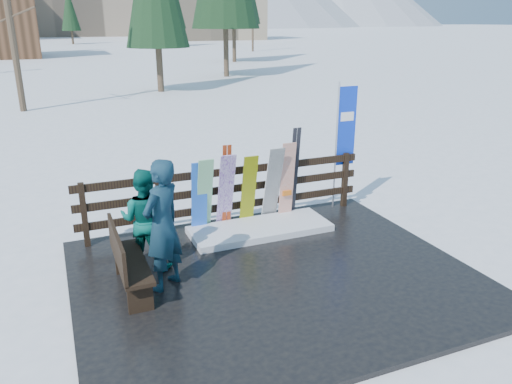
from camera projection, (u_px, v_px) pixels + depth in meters
name	position (u px, v px, depth m)	size (l,w,h in m)	color
ground	(275.00, 279.00, 7.77)	(700.00, 700.00, 0.00)	white
deck	(275.00, 276.00, 7.76)	(6.00, 5.00, 0.08)	black
fence	(227.00, 191.00, 9.45)	(5.60, 0.10, 1.15)	black
snow_patch	(260.00, 229.00, 9.27)	(2.60, 1.00, 0.12)	white
bench	(126.00, 259.00, 7.08)	(0.41, 1.50, 0.97)	black
snowboard_0	(199.00, 198.00, 9.02)	(0.29, 0.03, 1.39)	blue
snowboard_1	(205.00, 195.00, 9.05)	(0.28, 0.03, 1.48)	white
snowboard_2	(249.00, 190.00, 9.37)	(0.28, 0.03, 1.43)	#F4FF02
snowboard_3	(226.00, 192.00, 9.19)	(0.29, 0.03, 1.53)	white
snowboard_4	(273.00, 185.00, 9.53)	(0.31, 0.03, 1.56)	black
snowboard_5	(287.00, 181.00, 9.63)	(0.28, 0.03, 1.57)	silver
ski_pair_a	(227.00, 187.00, 9.25)	(0.16, 0.17, 1.62)	#993212
ski_pair_b	(294.00, 173.00, 9.71)	(0.17, 0.22, 1.83)	black
rental_flag	(344.00, 131.00, 10.10)	(0.45, 0.04, 2.60)	silver
person_front	(162.00, 225.00, 7.09)	(0.71, 0.47, 1.95)	#163F48
person_back	(145.00, 219.00, 7.72)	(0.79, 0.62, 1.63)	#07564D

